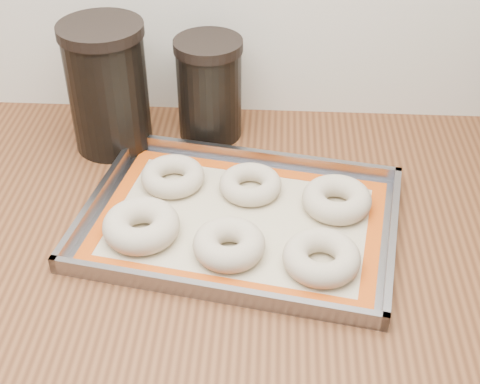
# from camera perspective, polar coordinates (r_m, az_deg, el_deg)

# --- Properties ---
(countertop) EXTENTS (3.06, 0.68, 0.04)m
(countertop) POSITION_cam_1_polar(r_m,az_deg,el_deg) (1.04, 7.69, -3.32)
(countertop) COLOR brown
(countertop) RESTS_ON cabinet
(baking_tray) EXTENTS (0.51, 0.40, 0.03)m
(baking_tray) POSITION_cam_1_polar(r_m,az_deg,el_deg) (1.01, 0.00, -2.40)
(baking_tray) COLOR gray
(baking_tray) RESTS_ON countertop
(baking_mat) EXTENTS (0.46, 0.36, 0.00)m
(baking_mat) POSITION_cam_1_polar(r_m,az_deg,el_deg) (1.01, 0.00, -2.49)
(baking_mat) COLOR #C6B793
(baking_mat) RESTS_ON baking_tray
(bagel_front_left) EXTENTS (0.12, 0.12, 0.04)m
(bagel_front_left) POSITION_cam_1_polar(r_m,az_deg,el_deg) (0.98, -8.43, -2.85)
(bagel_front_left) COLOR #C6B499
(bagel_front_left) RESTS_ON baking_mat
(bagel_front_mid) EXTENTS (0.11, 0.11, 0.04)m
(bagel_front_mid) POSITION_cam_1_polar(r_m,az_deg,el_deg) (0.94, -0.94, -4.48)
(bagel_front_mid) COLOR #C6B499
(bagel_front_mid) RESTS_ON baking_mat
(bagel_front_right) EXTENTS (0.11, 0.11, 0.04)m
(bagel_front_right) POSITION_cam_1_polar(r_m,az_deg,el_deg) (0.93, 6.97, -5.56)
(bagel_front_right) COLOR #C6B499
(bagel_front_right) RESTS_ON baking_mat
(bagel_back_left) EXTENTS (0.12, 0.12, 0.03)m
(bagel_back_left) POSITION_cam_1_polar(r_m,az_deg,el_deg) (1.08, -5.76, 1.34)
(bagel_back_left) COLOR #C6B499
(bagel_back_left) RESTS_ON baking_mat
(bagel_back_mid) EXTENTS (0.13, 0.13, 0.03)m
(bagel_back_mid) POSITION_cam_1_polar(r_m,az_deg,el_deg) (1.05, 0.89, 0.66)
(bagel_back_mid) COLOR #C6B499
(bagel_back_mid) RESTS_ON baking_mat
(bagel_back_right) EXTENTS (0.13, 0.13, 0.04)m
(bagel_back_right) POSITION_cam_1_polar(r_m,az_deg,el_deg) (1.03, 8.25, -0.62)
(bagel_back_right) COLOR #C6B499
(bagel_back_right) RESTS_ON baking_mat
(canister_left) EXTENTS (0.14, 0.14, 0.22)m
(canister_left) POSITION_cam_1_polar(r_m,az_deg,el_deg) (1.15, -11.22, 8.80)
(canister_left) COLOR black
(canister_left) RESTS_ON countertop
(canister_mid) EXTENTS (0.12, 0.12, 0.18)m
(canister_mid) POSITION_cam_1_polar(r_m,az_deg,el_deg) (1.17, -2.63, 8.83)
(canister_mid) COLOR black
(canister_mid) RESTS_ON countertop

